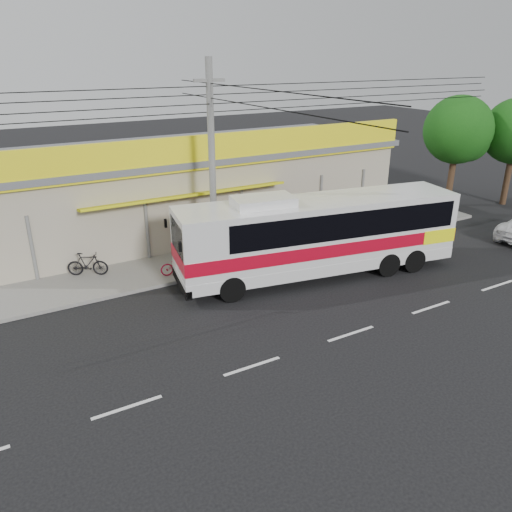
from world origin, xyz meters
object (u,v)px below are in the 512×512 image
Objects in this scene: motorbike_dark at (87,264)px; coach_bus at (323,231)px; motorbike_red at (179,265)px; utility_pole at (210,98)px; tree_near at (460,132)px.

coach_bus is at bearing -89.77° from motorbike_dark.
motorbike_red is at bearing 162.92° from coach_bus.
motorbike_dark is at bearing 164.92° from utility_pole.
tree_near is at bearing -62.60° from motorbike_dark.
coach_bus is at bearing -109.47° from motorbike_red.
utility_pole reaches higher than tree_near.
motorbike_dark is 0.05× the size of utility_pole.
utility_pole is 17.86m from tree_near.
coach_bus is 1.84× the size of tree_near.
coach_bus is 6.45m from motorbike_red.
motorbike_dark is 0.26× the size of tree_near.
motorbike_red is 0.95× the size of motorbike_dark.
utility_pole is (1.90, 0.36, 6.90)m from motorbike_red.
motorbike_dark is at bearing 70.05° from motorbike_red.
motorbike_dark is at bearing 162.73° from coach_bus.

